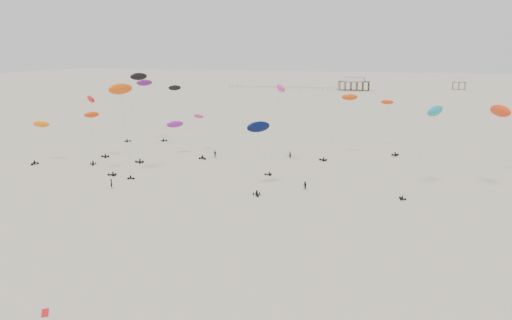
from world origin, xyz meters
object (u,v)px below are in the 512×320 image
(pavilion_main, at_px, (354,84))
(pavilion_small, at_px, (459,85))
(rig_4, at_px, (258,138))
(rig_0, at_px, (39,135))
(spectator_0, at_px, (112,188))
(rig_8, at_px, (342,114))

(pavilion_main, xyz_separation_m, pavilion_small, (70.00, 30.00, -0.74))
(rig_4, bearing_deg, pavilion_main, -113.35)
(pavilion_small, distance_m, rig_0, 305.08)
(pavilion_main, height_order, spectator_0, pavilion_main)
(rig_8, distance_m, spectator_0, 60.89)
(pavilion_main, height_order, pavilion_small, pavilion_main)
(rig_4, bearing_deg, rig_0, -32.65)
(pavilion_main, distance_m, rig_8, 223.09)
(pavilion_main, distance_m, rig_4, 258.36)
(rig_0, relative_size, rig_4, 0.77)
(rig_0, xyz_separation_m, rig_4, (58.83, -7.48, 3.46))
(pavilion_main, relative_size, spectator_0, 9.21)
(pavilion_small, bearing_deg, rig_8, -101.01)
(pavilion_main, xyz_separation_m, rig_0, (-49.58, -250.64, 2.81))
(pavilion_small, bearing_deg, rig_4, -101.91)
(pavilion_main, bearing_deg, spectator_0, -94.21)
(pavilion_small, xyz_separation_m, rig_4, (-60.75, -288.12, 7.01))
(spectator_0, bearing_deg, rig_0, 22.69)
(rig_4, xyz_separation_m, spectator_0, (-28.84, -7.82, -10.50))
(rig_0, height_order, rig_4, rig_4)
(rig_4, bearing_deg, spectator_0, -10.23)
(pavilion_main, distance_m, rig_0, 255.51)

